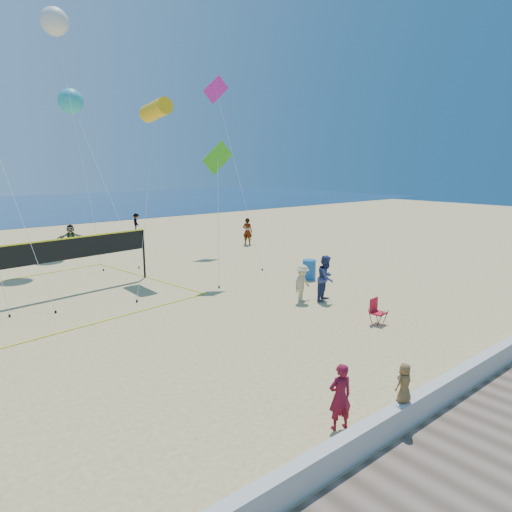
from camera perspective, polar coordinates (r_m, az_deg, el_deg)
ground at (r=12.61m, az=5.91°, el=-15.02°), size 120.00×120.00×0.00m
seawall at (r=10.86m, az=17.98°, el=-18.36°), size 32.00×0.30×0.60m
boardwalk at (r=10.28m, az=28.12°, el=-22.89°), size 32.00×3.60×0.03m
woman at (r=10.30m, az=10.47°, el=-16.90°), size 0.63×0.51×1.49m
toddler at (r=10.54m, az=18.04°, el=-14.85°), size 0.46×0.33×0.86m
bystander_a at (r=19.26m, az=8.74°, el=-2.74°), size 1.12×1.00×1.92m
bystander_b at (r=19.03m, az=5.81°, el=-3.41°), size 1.10×0.79×1.55m
far_person_1 at (r=32.13m, az=-22.13°, el=2.05°), size 1.75×1.11×1.81m
far_person_2 at (r=32.56m, az=-1.08°, el=3.10°), size 0.75×0.84×1.92m
far_person_4 at (r=40.55m, az=-14.74°, el=4.08°), size 0.76×1.10×1.56m
camp_chair at (r=16.94m, az=14.79°, el=-6.50°), size 0.54×0.65×1.02m
trash_barrel at (r=22.84m, az=6.66°, el=-1.69°), size 0.77×0.77×0.98m
volleyball_net at (r=21.34m, az=-24.08°, el=-0.18°), size 10.39×10.26×2.48m
kite_2 at (r=24.25m, az=-12.40°, el=17.38°), size 3.95×5.25×8.83m
kite_4 at (r=22.05m, az=-4.82°, el=11.48°), size 1.85×1.52×6.75m
kite_5 at (r=31.20m, az=-4.79°, el=19.13°), size 3.29×7.62×11.33m
kite_6 at (r=30.61m, az=-23.88°, el=25.21°), size 1.89×5.55×14.19m
kite_7 at (r=32.73m, az=-22.14°, el=17.49°), size 1.96×8.84×10.36m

